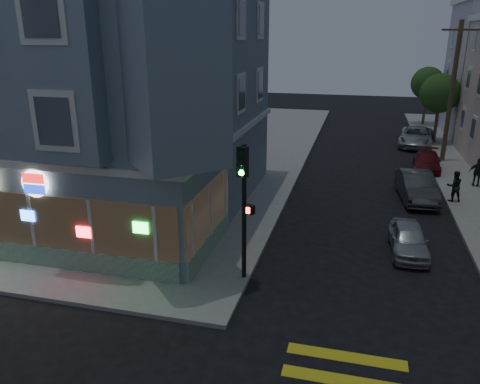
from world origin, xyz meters
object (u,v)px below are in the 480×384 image
at_px(street_tree_far, 428,83).
at_px(pedestrian_b, 478,172).
at_px(parked_car_a, 409,239).
at_px(parked_car_d, 416,137).
at_px(street_tree_near, 440,93).
at_px(traffic_signal, 244,191).
at_px(parked_car_b, 416,186).
at_px(utility_pole, 452,91).
at_px(pedestrian_a, 454,186).
at_px(parked_car_c, 427,162).

distance_m(street_tree_far, pedestrian_b, 19.88).
xyz_separation_m(parked_car_a, parked_car_d, (2.10, 19.94, 0.14)).
xyz_separation_m(street_tree_near, street_tree_far, (0.00, 8.00, 0.00)).
bearing_deg(traffic_signal, parked_car_b, 79.72).
bearing_deg(street_tree_near, street_tree_far, 90.00).
bearing_deg(utility_pole, street_tree_near, 88.09).
bearing_deg(street_tree_far, pedestrian_b, -87.67).
xyz_separation_m(pedestrian_a, parked_car_c, (-0.60, 6.13, -0.36)).
height_order(parked_car_b, traffic_signal, traffic_signal).
height_order(pedestrian_b, parked_car_b, pedestrian_b).
xyz_separation_m(utility_pole, street_tree_far, (0.20, 14.00, -0.86)).
bearing_deg(utility_pole, street_tree_far, 89.18).
xyz_separation_m(parked_car_b, parked_car_c, (1.20, 5.99, -0.15)).
xyz_separation_m(utility_pole, traffic_signal, (-9.18, -19.12, -1.41)).
xyz_separation_m(street_tree_far, parked_car_c, (-1.50, -16.50, -3.35)).
relative_size(utility_pole, pedestrian_b, 5.64).
bearing_deg(parked_car_d, street_tree_near, 48.06).
relative_size(street_tree_near, parked_car_a, 1.54).
height_order(pedestrian_a, traffic_signal, traffic_signal).
bearing_deg(street_tree_near, parked_car_d, -139.57).
xyz_separation_m(pedestrian_b, parked_car_d, (-2.30, 10.36, -0.22)).
bearing_deg(traffic_signal, street_tree_far, 96.04).
bearing_deg(street_tree_near, pedestrian_a, -93.52).
xyz_separation_m(pedestrian_a, pedestrian_b, (1.70, 2.99, -0.00)).
bearing_deg(parked_car_c, parked_car_b, -95.92).
bearing_deg(parked_car_d, parked_car_c, -82.38).
bearing_deg(parked_car_b, pedestrian_b, 33.35).
relative_size(utility_pole, parked_car_a, 2.62).
relative_size(utility_pole, pedestrian_a, 5.64).
distance_m(parked_car_a, traffic_signal, 7.52).
distance_m(street_tree_near, parked_car_a, 21.78).
relative_size(pedestrian_b, parked_car_d, 0.30).
distance_m(utility_pole, parked_car_b, 9.74).
xyz_separation_m(pedestrian_b, traffic_signal, (-10.18, -13.49, 2.44)).
xyz_separation_m(utility_pole, parked_car_c, (-1.30, -2.50, -4.21)).
bearing_deg(street_tree_near, parked_car_c, -100.01).
xyz_separation_m(utility_pole, pedestrian_b, (1.00, -5.63, -3.85)).
distance_m(street_tree_far, pedestrian_a, 22.84).
bearing_deg(street_tree_far, parked_car_a, -97.02).
bearing_deg(parked_car_b, parked_car_d, 78.96).
xyz_separation_m(street_tree_far, pedestrian_a, (-0.90, -22.63, -2.99)).
xyz_separation_m(parked_car_b, traffic_signal, (-6.68, -10.63, 2.65)).
relative_size(pedestrian_a, traffic_signal, 0.33).
relative_size(parked_car_b, parked_car_d, 0.85).
bearing_deg(traffic_signal, parked_car_d, 93.57).
distance_m(utility_pole, parked_car_a, 16.15).
distance_m(street_tree_near, parked_car_d, 3.77).
relative_size(utility_pole, parked_car_b, 2.02).
bearing_deg(parked_car_d, pedestrian_a, -79.80).
distance_m(street_tree_far, parked_car_d, 9.93).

